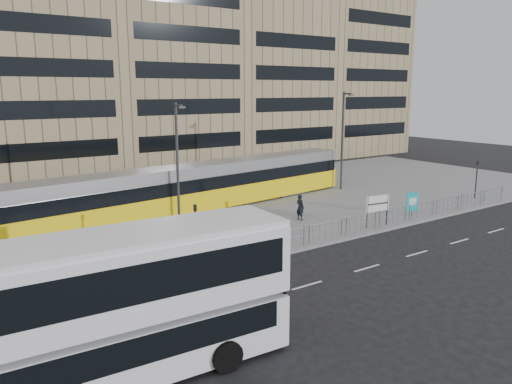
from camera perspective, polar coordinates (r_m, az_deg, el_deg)
ground at (r=30.30m, az=9.55°, el=-5.67°), size 120.00×120.00×0.00m
plaza at (r=39.41m, az=-2.72°, el=-1.36°), size 64.00×24.00×0.15m
kerb at (r=30.31m, az=9.49°, el=-5.51°), size 64.00×0.25×0.17m
building_row at (r=59.17m, az=-13.52°, el=15.18°), size 70.40×18.40×31.20m
pedestrian_barrier at (r=31.75m, az=11.57°, el=-3.10°), size 32.07×0.07×1.10m
road_markings at (r=28.49m, az=16.68°, el=-7.12°), size 62.00×0.12×0.01m
double_decker_bus at (r=15.99m, az=-16.97°, el=-12.43°), size 11.87×3.46×4.70m
tram at (r=36.90m, az=-7.01°, el=0.51°), size 29.19×6.29×3.43m
station_sign at (r=33.31m, az=13.71°, el=-1.45°), size 1.78×0.35×2.06m
ad_panel at (r=36.94m, az=17.43°, el=-1.09°), size 0.86×0.37×1.67m
pedestrian at (r=34.19m, az=5.07°, el=-1.75°), size 0.51×0.70×1.79m
traffic_light_west at (r=25.58m, az=-6.92°, el=-3.87°), size 0.20×0.23×3.10m
traffic_light_east at (r=44.59m, az=23.92°, el=1.85°), size 0.22×0.24×3.10m
lamp_post_west at (r=33.29m, az=-8.94°, el=3.86°), size 0.45×1.04×7.97m
lamp_post_east at (r=44.81m, az=9.91°, el=6.23°), size 0.45×1.04×8.63m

